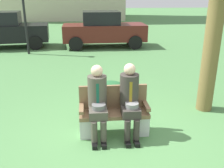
{
  "coord_description": "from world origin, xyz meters",
  "views": [
    {
      "loc": [
        -0.51,
        -4.05,
        2.53
      ],
      "look_at": [
        -0.06,
        0.59,
        0.85
      ],
      "focal_mm": 41.08,
      "sensor_mm": 36.0,
      "label": 1
    }
  ],
  "objects_px": {
    "seated_man_right": "(130,98)",
    "shrub_near_bench": "(110,93)",
    "park_bench": "(114,113)",
    "street_lamp": "(23,2)",
    "parked_car_near": "(5,30)",
    "parked_car_far": "(104,29)",
    "seated_man_left": "(98,99)"
  },
  "relations": [
    {
      "from": "shrub_near_bench",
      "to": "street_lamp",
      "type": "height_order",
      "value": "street_lamp"
    },
    {
      "from": "parked_car_far",
      "to": "park_bench",
      "type": "bearing_deg",
      "value": -92.46
    },
    {
      "from": "parked_car_near",
      "to": "parked_car_far",
      "type": "xyz_separation_m",
      "value": [
        4.65,
        -0.23,
        0.0
      ]
    },
    {
      "from": "shrub_near_bench",
      "to": "park_bench",
      "type": "bearing_deg",
      "value": -92.31
    },
    {
      "from": "seated_man_right",
      "to": "parked_car_near",
      "type": "xyz_separation_m",
      "value": [
        -4.58,
        8.45,
        0.09
      ]
    },
    {
      "from": "park_bench",
      "to": "parked_car_near",
      "type": "xyz_separation_m",
      "value": [
        -4.3,
        8.33,
        0.45
      ]
    },
    {
      "from": "seated_man_left",
      "to": "seated_man_right",
      "type": "bearing_deg",
      "value": 0.12
    },
    {
      "from": "shrub_near_bench",
      "to": "parked_car_far",
      "type": "height_order",
      "value": "parked_car_far"
    },
    {
      "from": "park_bench",
      "to": "shrub_near_bench",
      "type": "height_order",
      "value": "park_bench"
    },
    {
      "from": "seated_man_right",
      "to": "street_lamp",
      "type": "height_order",
      "value": "street_lamp"
    },
    {
      "from": "seated_man_left",
      "to": "park_bench",
      "type": "bearing_deg",
      "value": 21.52
    },
    {
      "from": "park_bench",
      "to": "parked_car_near",
      "type": "bearing_deg",
      "value": 117.3
    },
    {
      "from": "park_bench",
      "to": "seated_man_left",
      "type": "height_order",
      "value": "seated_man_left"
    },
    {
      "from": "shrub_near_bench",
      "to": "street_lamp",
      "type": "xyz_separation_m",
      "value": [
        -3.04,
        5.55,
        1.88
      ]
    },
    {
      "from": "seated_man_right",
      "to": "shrub_near_bench",
      "type": "xyz_separation_m",
      "value": [
        -0.22,
        1.46,
        -0.48
      ]
    },
    {
      "from": "park_bench",
      "to": "street_lamp",
      "type": "distance_m",
      "value": 7.72
    },
    {
      "from": "seated_man_left",
      "to": "parked_car_far",
      "type": "xyz_separation_m",
      "value": [
        0.65,
        8.22,
        0.09
      ]
    },
    {
      "from": "street_lamp",
      "to": "park_bench",
      "type": "bearing_deg",
      "value": -66.55
    },
    {
      "from": "seated_man_right",
      "to": "shrub_near_bench",
      "type": "distance_m",
      "value": 1.55
    },
    {
      "from": "park_bench",
      "to": "seated_man_left",
      "type": "relative_size",
      "value": 0.95
    },
    {
      "from": "seated_man_right",
      "to": "parked_car_near",
      "type": "height_order",
      "value": "parked_car_near"
    },
    {
      "from": "parked_car_near",
      "to": "street_lamp",
      "type": "xyz_separation_m",
      "value": [
        1.31,
        -1.44,
        1.32
      ]
    },
    {
      "from": "seated_man_right",
      "to": "parked_car_near",
      "type": "bearing_deg",
      "value": 118.45
    },
    {
      "from": "park_bench",
      "to": "parked_car_far",
      "type": "bearing_deg",
      "value": 87.54
    },
    {
      "from": "park_bench",
      "to": "street_lamp",
      "type": "height_order",
      "value": "street_lamp"
    },
    {
      "from": "seated_man_left",
      "to": "shrub_near_bench",
      "type": "distance_m",
      "value": 1.58
    },
    {
      "from": "park_bench",
      "to": "seated_man_right",
      "type": "height_order",
      "value": "seated_man_right"
    },
    {
      "from": "seated_man_right",
      "to": "street_lamp",
      "type": "bearing_deg",
      "value": 114.99
    },
    {
      "from": "parked_car_far",
      "to": "parked_car_near",
      "type": "bearing_deg",
      "value": 177.17
    },
    {
      "from": "seated_man_right",
      "to": "shrub_near_bench",
      "type": "bearing_deg",
      "value": 98.68
    },
    {
      "from": "shrub_near_bench",
      "to": "street_lamp",
      "type": "relative_size",
      "value": 0.25
    },
    {
      "from": "park_bench",
      "to": "seated_man_right",
      "type": "bearing_deg",
      "value": -22.94
    }
  ]
}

